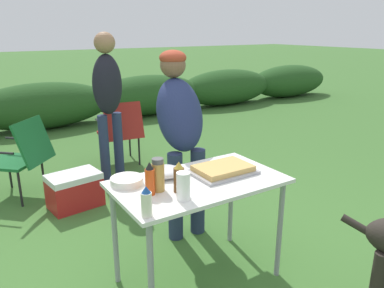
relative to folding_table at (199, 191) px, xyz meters
name	(u,v)px	position (x,y,z in m)	size (l,w,h in m)	color
ground_plane	(198,278)	(0.00, 0.00, -0.66)	(60.00, 60.00, 0.00)	#3D6B2D
shrub_hedge	(43,106)	(0.00, 4.91, -0.27)	(14.40, 0.90, 0.80)	#234C1E
folding_table	(199,191)	(0.00, 0.00, 0.00)	(1.10, 0.64, 0.74)	silver
food_tray	(223,170)	(0.21, 0.01, 0.10)	(0.42, 0.29, 0.06)	#9E9EA3
plate_stack	(127,181)	(-0.42, 0.19, 0.10)	(0.21, 0.21, 0.05)	white
mixing_bowl	(166,172)	(-0.15, 0.17, 0.11)	(0.20, 0.20, 0.07)	silver
paper_cup_stack	(183,186)	(-0.23, -0.19, 0.16)	(0.08, 0.08, 0.16)	white
mayo_bottle	(146,202)	(-0.49, -0.26, 0.16)	(0.06, 0.06, 0.17)	silver
beer_bottle	(179,177)	(-0.19, -0.08, 0.17)	(0.06, 0.06, 0.19)	brown
spice_jar	(158,175)	(-0.29, 0.00, 0.18)	(0.08, 0.08, 0.20)	#B2893D
hot_sauce_bottle	(150,179)	(-0.36, -0.02, 0.17)	(0.06, 0.06, 0.20)	#CC4214
standing_person_in_olive_jacket	(180,125)	(0.25, 0.64, 0.27)	(0.41, 0.50, 1.52)	#232D4C
standing_person_in_red_jacket	(108,94)	(0.13, 1.96, 0.34)	(0.38, 0.31, 1.65)	#232D4C
camp_chair_green_behind_table	(121,130)	(0.43, 2.42, -0.20)	(0.53, 0.64, 0.83)	maroon
camp_chair_near_hedge	(20,155)	(-0.79, 2.06, -0.20)	(0.75, 0.74, 0.83)	#19602D
cooler_box	(75,190)	(-0.41, 1.58, -0.49)	(0.52, 0.38, 0.34)	#B21E1E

